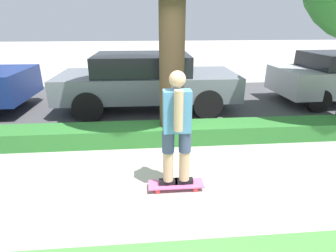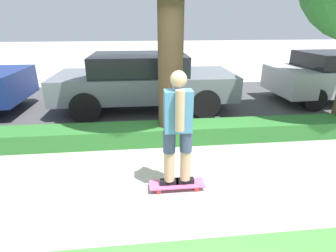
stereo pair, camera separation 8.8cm
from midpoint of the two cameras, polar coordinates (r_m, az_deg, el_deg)
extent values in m
plane|color=#ADA89E|center=(3.92, -0.32, -13.32)|extent=(60.00, 60.00, 0.00)
cube|color=#474749|center=(7.73, -3.51, 4.91)|extent=(17.85, 5.00, 0.01)
cube|color=#2D702D|center=(5.23, -2.11, -1.60)|extent=(17.85, 0.60, 0.35)
cube|color=#DB5B93|center=(3.86, 1.30, -12.49)|extent=(0.79, 0.24, 0.02)
cylinder|color=red|center=(3.85, 5.56, -13.50)|extent=(0.07, 0.04, 0.07)
cylinder|color=red|center=(4.00, 5.05, -12.02)|extent=(0.07, 0.04, 0.07)
cylinder|color=red|center=(3.79, -2.69, -14.05)|extent=(0.07, 0.04, 0.07)
cylinder|color=red|center=(3.94, -2.86, -12.52)|extent=(0.07, 0.04, 0.07)
cube|color=black|center=(3.83, -0.42, -12.04)|extent=(0.26, 0.09, 0.07)
cylinder|color=tan|center=(3.61, -0.44, -6.66)|extent=(0.15, 0.15, 0.75)
cylinder|color=#3D4766|center=(3.51, -0.45, -3.44)|extent=(0.17, 0.17, 0.30)
cube|color=black|center=(3.85, 3.03, -11.82)|extent=(0.26, 0.09, 0.07)
cylinder|color=tan|center=(3.64, 3.15, -6.46)|extent=(0.15, 0.15, 0.75)
cylinder|color=#3D4766|center=(3.54, 3.23, -3.27)|extent=(0.17, 0.17, 0.30)
cube|color=#4C84B7|center=(3.36, 1.46, 3.22)|extent=(0.36, 0.20, 0.55)
cylinder|color=tan|center=(3.21, 1.82, 3.30)|extent=(0.12, 0.12, 0.52)
cylinder|color=tan|center=(3.49, 1.15, 4.86)|extent=(0.12, 0.12, 0.52)
sphere|color=tan|center=(3.25, 1.53, 10.15)|extent=(0.21, 0.21, 0.21)
cylinder|color=brown|center=(4.86, 0.02, 14.08)|extent=(0.46, 0.46, 3.20)
cylinder|color=black|center=(8.99, -31.22, 6.56)|extent=(0.72, 0.23, 0.72)
cube|color=slate|center=(7.14, -5.30, 8.97)|extent=(4.67, 1.97, 0.61)
cube|color=black|center=(7.04, -6.63, 13.30)|extent=(2.43, 1.72, 0.49)
cylinder|color=black|center=(6.55, 7.72, 4.88)|extent=(0.73, 0.23, 0.73)
cylinder|color=black|center=(8.22, 4.84, 8.51)|extent=(0.73, 0.23, 0.73)
cylinder|color=black|center=(6.51, -17.85, 3.90)|extent=(0.73, 0.23, 0.73)
cylinder|color=black|center=(8.19, -15.58, 7.73)|extent=(0.73, 0.23, 0.73)
cylinder|color=black|center=(8.00, 28.91, 5.05)|extent=(0.62, 0.21, 0.62)
cylinder|color=black|center=(9.34, 23.41, 8.09)|extent=(0.62, 0.21, 0.62)
camera|label=1|loc=(0.04, 89.39, 0.25)|focal=28.00mm
camera|label=2|loc=(0.04, -90.61, -0.25)|focal=28.00mm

